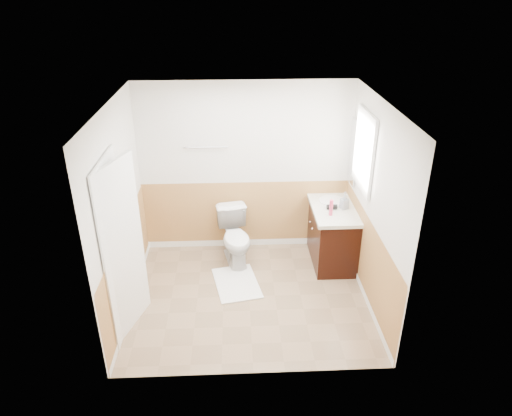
{
  "coord_description": "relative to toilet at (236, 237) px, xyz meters",
  "views": [
    {
      "loc": [
        -0.14,
        -4.86,
        3.71
      ],
      "look_at": [
        0.1,
        0.25,
        1.15
      ],
      "focal_mm": 32.64,
      "sensor_mm": 36.0,
      "label": 1
    }
  ],
  "objects": [
    {
      "name": "ceiling",
      "position": [
        0.16,
        -0.86,
        2.11
      ],
      "size": [
        3.0,
        3.0,
        0.0
      ],
      "primitive_type": "plane",
      "rotation": [
        3.14,
        0.0,
        0.0
      ],
      "color": "white",
      "rests_on": "floor"
    },
    {
      "name": "vanity_knob_left",
      "position": [
        1.07,
        -0.09,
        0.16
      ],
      "size": [
        0.03,
        0.03,
        0.03
      ],
      "primitive_type": "sphere",
      "color": "silver",
      "rests_on": "vanity_cabinet"
    },
    {
      "name": "hair_dryer_body",
      "position": [
        1.32,
        -0.09,
        0.5
      ],
      "size": [
        0.14,
        0.07,
        0.07
      ],
      "primitive_type": "cylinder",
      "rotation": [
        0.0,
        1.57,
        0.0
      ],
      "color": "black",
      "rests_on": "countertop"
    },
    {
      "name": "tp_roll",
      "position": [
        0.06,
        0.37,
        0.31
      ],
      "size": [
        0.1,
        0.11,
        0.11
      ],
      "primitive_type": "cylinder",
      "rotation": [
        0.0,
        1.57,
        0.0
      ],
      "color": "white",
      "rests_on": "tp_holder_bar"
    },
    {
      "name": "window_frame",
      "position": [
        1.63,
        -0.27,
        1.36
      ],
      "size": [
        0.04,
        0.8,
        1.0
      ],
      "primitive_type": "cube",
      "color": "white",
      "rests_on": "wall_right"
    },
    {
      "name": "soap_dispenser",
      "position": [
        1.49,
        -0.08,
        0.57
      ],
      "size": [
        0.12,
        0.12,
        0.21
      ],
      "primitive_type": "imported",
      "rotation": [
        0.0,
        0.0,
        0.38
      ],
      "color": "#8F97A1",
      "rests_on": "countertop"
    },
    {
      "name": "wainscot_back",
      "position": [
        0.16,
        0.43,
        0.11
      ],
      "size": [
        3.0,
        0.0,
        3.0
      ],
      "primitive_type": "plane",
      "rotation": [
        1.57,
        0.0,
        0.0
      ],
      "color": "#BC824B",
      "rests_on": "floor"
    },
    {
      "name": "wall_back",
      "position": [
        0.16,
        0.44,
        0.86
      ],
      "size": [
        3.0,
        0.0,
        3.0
      ],
      "primitive_type": "plane",
      "rotation": [
        1.57,
        0.0,
        0.0
      ],
      "color": "silver",
      "rests_on": "floor"
    },
    {
      "name": "toilet",
      "position": [
        0.0,
        0.0,
        0.0
      ],
      "size": [
        0.57,
        0.83,
        0.77
      ],
      "primitive_type": "imported",
      "rotation": [
        0.0,
        0.0,
        0.2
      ],
      "color": "white",
      "rests_on": "floor"
    },
    {
      "name": "countertop",
      "position": [
        1.36,
        0.01,
        0.44
      ],
      "size": [
        0.6,
        1.15,
        0.05
      ],
      "primitive_type": "cube",
      "color": "white",
      "rests_on": "vanity_cabinet"
    },
    {
      "name": "wall_left",
      "position": [
        -1.34,
        -0.86,
        0.86
      ],
      "size": [
        0.0,
        3.0,
        3.0
      ],
      "primitive_type": "plane",
      "rotation": [
        1.57,
        0.0,
        1.57
      ],
      "color": "silver",
      "rests_on": "floor"
    },
    {
      "name": "door_knob",
      "position": [
        -1.18,
        -0.98,
        0.56
      ],
      "size": [
        0.06,
        0.06,
        0.06
      ],
      "primitive_type": "sphere",
      "color": "silver",
      "rests_on": "door"
    },
    {
      "name": "sink_basin",
      "position": [
        1.37,
        0.16,
        0.47
      ],
      "size": [
        0.36,
        0.36,
        0.02
      ],
      "primitive_type": "cylinder",
      "color": "white",
      "rests_on": "countertop"
    },
    {
      "name": "bath_mat",
      "position": [
        0.0,
        -0.58,
        -0.38
      ],
      "size": [
        0.7,
        0.89,
        0.02
      ],
      "primitive_type": "cube",
      "rotation": [
        0.0,
        0.0,
        0.2
      ],
      "color": "white",
      "rests_on": "floor"
    },
    {
      "name": "vanity_knob_right",
      "position": [
        1.07,
        0.11,
        0.16
      ],
      "size": [
        0.03,
        0.03,
        0.03
      ],
      "primitive_type": "sphere",
      "color": "#B4B4BA",
      "rests_on": "vanity_cabinet"
    },
    {
      "name": "door",
      "position": [
        -1.24,
        -1.31,
        0.63
      ],
      "size": [
        0.29,
        0.78,
        2.04
      ],
      "primitive_type": "cube",
      "rotation": [
        0.0,
        0.0,
        -0.31
      ],
      "color": "white",
      "rests_on": "wall_left"
    },
    {
      "name": "wall_right",
      "position": [
        1.66,
        -0.86,
        0.86
      ],
      "size": [
        0.0,
        3.0,
        3.0
      ],
      "primitive_type": "plane",
      "rotation": [
        1.57,
        0.0,
        -1.57
      ],
      "color": "silver",
      "rests_on": "floor"
    },
    {
      "name": "tp_sheet",
      "position": [
        0.06,
        0.37,
        0.2
      ],
      "size": [
        0.1,
        0.01,
        0.16
      ],
      "primitive_type": "cube",
      "color": "white",
      "rests_on": "tp_roll"
    },
    {
      "name": "mirror_panel",
      "position": [
        1.64,
        0.24,
        1.16
      ],
      "size": [
        0.02,
        0.35,
        0.9
      ],
      "primitive_type": "cube",
      "color": "silver",
      "rests_on": "wall_right"
    },
    {
      "name": "wainscot_right",
      "position": [
        1.65,
        -0.86,
        0.11
      ],
      "size": [
        0.0,
        2.6,
        2.6
      ],
      "primitive_type": "plane",
      "rotation": [
        1.57,
        0.0,
        -1.57
      ],
      "color": "#BC824B",
      "rests_on": "floor"
    },
    {
      "name": "faucet",
      "position": [
        1.55,
        0.16,
        0.53
      ],
      "size": [
        0.02,
        0.02,
        0.14
      ],
      "primitive_type": "cylinder",
      "color": "silver",
      "rests_on": "countertop"
    },
    {
      "name": "hair_dryer_handle",
      "position": [
        1.29,
        -0.12,
        0.47
      ],
      "size": [
        0.03,
        0.03,
        0.07
      ],
      "primitive_type": "cylinder",
      "color": "black",
      "rests_on": "countertop"
    },
    {
      "name": "floor",
      "position": [
        0.16,
        -0.86,
        -0.39
      ],
      "size": [
        3.0,
        3.0,
        0.0
      ],
      "primitive_type": "plane",
      "color": "#8C7051",
      "rests_on": "ground"
    },
    {
      "name": "wall_front",
      "position": [
        0.16,
        -2.16,
        0.86
      ],
      "size": [
        3.0,
        0.0,
        3.0
      ],
      "primitive_type": "plane",
      "rotation": [
        -1.57,
        0.0,
        0.0
      ],
      "color": "silver",
      "rests_on": "floor"
    },
    {
      "name": "door_frame",
      "position": [
        -1.32,
        -1.31,
        0.64
      ],
      "size": [
        0.02,
        0.92,
        2.1
      ],
      "primitive_type": "cube",
      "color": "white",
      "rests_on": "wall_left"
    },
    {
      "name": "window_glass",
      "position": [
        1.65,
        -0.27,
        1.36
      ],
      "size": [
        0.01,
        0.7,
        0.9
      ],
      "primitive_type": "cube",
      "color": "white",
      "rests_on": "wall_right"
    },
    {
      "name": "tp_holder_bar",
      "position": [
        0.06,
        0.37,
        0.31
      ],
      "size": [
        0.14,
        0.02,
        0.02
      ],
      "primitive_type": "cylinder",
      "rotation": [
        0.0,
        1.57,
        0.0
      ],
      "color": "silver",
      "rests_on": "wall_back"
    },
    {
      "name": "wainscot_left",
      "position": [
        -1.33,
        -0.86,
        0.11
      ],
      "size": [
        0.0,
        2.6,
        2.6
      ],
      "primitive_type": "plane",
      "rotation": [
        1.57,
        0.0,
        1.57
      ],
      "color": "#BC824B",
      "rests_on": "floor"
    },
    {
      "name": "vanity_cabinet",
      "position": [
        1.37,
        0.01,
        0.01
      ],
      "size": [
        0.55,
        1.1,
        0.8
      ],
      "primitive_type": "cube",
      "color": "black",
      "rests_on": "floor"
    },
    {
      "name": "wainscot_front",
      "position": [
        0.16,
        -2.14,
        0.11
      ],
      "size": [
        3.0,
        0.0,
        3.0
      ],
      "primitive_type": "plane",
      "rotation": [
        -1.57,
        0.0,
        0.0
      ],
      "color": "#BC824B",
      "rests_on": "floor"
    },
    {
      "name": "towel_bar",
      "position": [
        -0.39,
        0.39,
        1.21
      ],
      "size": [
        0.62,
        0.02,
        0.02
      ],
      "primitive_type": "cylinder",
      "rotation": [
        0.0,
        1.57,
        0.0
      ],
      "color": "silver",
      "rests_on": "wall_back"
    },
    {
      "name": "lotion_bottle",
      "position": [
        1.27,
        -0.26,
        0.57
      ],
      "size": [
        0.05,
        0.05,
        0.22
      ],
      "primitive_type": "cylinder",
      "color": "#D8385C",
      "rests_on": "countertop"
    }
  ]
}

